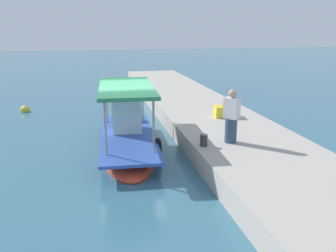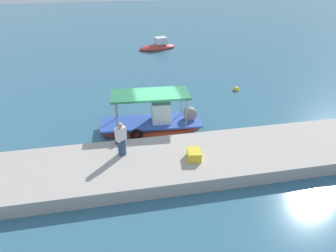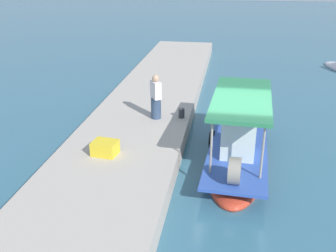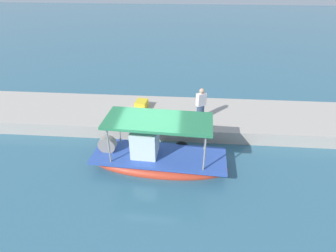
{
  "view_description": "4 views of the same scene",
  "coord_description": "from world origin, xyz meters",
  "px_view_note": "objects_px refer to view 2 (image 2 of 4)",
  "views": [
    {
      "loc": [
        -12.95,
        1.31,
        4.41
      ],
      "look_at": [
        -1.04,
        -1.24,
        1.03
      ],
      "focal_mm": 38.38,
      "sensor_mm": 36.0,
      "label": 1
    },
    {
      "loc": [
        -2.32,
        -15.44,
        9.22
      ],
      "look_at": [
        0.3,
        -1.81,
        1.28
      ],
      "focal_mm": 31.95,
      "sensor_mm": 36.0,
      "label": 2
    },
    {
      "loc": [
        12.01,
        -0.3,
        6.51
      ],
      "look_at": [
        -1.07,
        -2.43,
        0.88
      ],
      "focal_mm": 42.01,
      "sensor_mm": 36.0,
      "label": 3
    },
    {
      "loc": [
        -1.53,
        9.57,
        7.81
      ],
      "look_at": [
        -0.58,
        -2.13,
        0.73
      ],
      "focal_mm": 28.44,
      "sensor_mm": 36.0,
      "label": 4
    }
  ],
  "objects_px": {
    "cargo_crate": "(194,155)",
    "marker_buoy": "(236,89)",
    "mooring_bollard": "(117,140)",
    "fisherman_near_bollard": "(121,140)",
    "moored_boat_near": "(158,47)",
    "main_fishing_boat": "(153,124)"
  },
  "relations": [
    {
      "from": "cargo_crate",
      "to": "marker_buoy",
      "type": "height_order",
      "value": "cargo_crate"
    },
    {
      "from": "mooring_bollard",
      "to": "cargo_crate",
      "type": "bearing_deg",
      "value": -29.56
    },
    {
      "from": "cargo_crate",
      "to": "marker_buoy",
      "type": "bearing_deg",
      "value": 56.83
    },
    {
      "from": "fisherman_near_bollard",
      "to": "cargo_crate",
      "type": "distance_m",
      "value": 3.57
    },
    {
      "from": "cargo_crate",
      "to": "moored_boat_near",
      "type": "height_order",
      "value": "moored_boat_near"
    },
    {
      "from": "mooring_bollard",
      "to": "main_fishing_boat",
      "type": "bearing_deg",
      "value": 45.71
    },
    {
      "from": "main_fishing_boat",
      "to": "moored_boat_near",
      "type": "relative_size",
      "value": 1.4
    },
    {
      "from": "main_fishing_boat",
      "to": "mooring_bollard",
      "type": "distance_m",
      "value": 3.16
    },
    {
      "from": "fisherman_near_bollard",
      "to": "cargo_crate",
      "type": "relative_size",
      "value": 2.27
    },
    {
      "from": "cargo_crate",
      "to": "marker_buoy",
      "type": "relative_size",
      "value": 1.66
    },
    {
      "from": "fisherman_near_bollard",
      "to": "marker_buoy",
      "type": "distance_m",
      "value": 12.32
    },
    {
      "from": "mooring_bollard",
      "to": "cargo_crate",
      "type": "relative_size",
      "value": 0.49
    },
    {
      "from": "mooring_bollard",
      "to": "marker_buoy",
      "type": "relative_size",
      "value": 0.81
    },
    {
      "from": "main_fishing_boat",
      "to": "mooring_bollard",
      "type": "xyz_separation_m",
      "value": [
        -2.18,
        -2.23,
        0.47
      ]
    },
    {
      "from": "main_fishing_boat",
      "to": "mooring_bollard",
      "type": "relative_size",
      "value": 16.61
    },
    {
      "from": "fisherman_near_bollard",
      "to": "moored_boat_near",
      "type": "height_order",
      "value": "fisherman_near_bollard"
    },
    {
      "from": "marker_buoy",
      "to": "cargo_crate",
      "type": "bearing_deg",
      "value": -123.17
    },
    {
      "from": "mooring_bollard",
      "to": "cargo_crate",
      "type": "distance_m",
      "value": 4.1
    },
    {
      "from": "marker_buoy",
      "to": "moored_boat_near",
      "type": "relative_size",
      "value": 0.1
    },
    {
      "from": "moored_boat_near",
      "to": "cargo_crate",
      "type": "bearing_deg",
      "value": -94.63
    },
    {
      "from": "fisherman_near_bollard",
      "to": "mooring_bollard",
      "type": "bearing_deg",
      "value": 101.34
    },
    {
      "from": "marker_buoy",
      "to": "moored_boat_near",
      "type": "bearing_deg",
      "value": 107.6
    }
  ]
}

